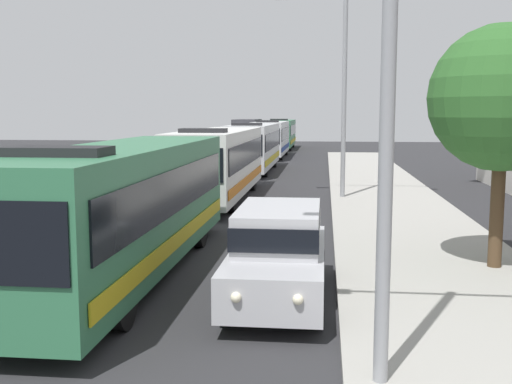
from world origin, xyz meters
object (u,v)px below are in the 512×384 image
at_px(bus_rear, 281,133).
at_px(roadside_tree, 503,99).
at_px(white_suv, 279,250).
at_px(bus_lead, 125,204).
at_px(streetlamp_mid, 345,73).
at_px(bus_fourth_in_line, 271,138).
at_px(bus_middle, 253,146).
at_px(bus_second_in_line, 219,161).
at_px(box_truck_oncoming, 246,134).

xyz_separation_m(bus_rear, roadside_tree, (8.66, -50.23, 2.43)).
bearing_deg(white_suv, bus_lead, 158.11).
bearing_deg(streetlamp_mid, roadside_tree, -74.80).
bearing_deg(bus_fourth_in_line, bus_lead, -90.00).
height_order(bus_middle, white_suv, bus_middle).
relative_size(bus_second_in_line, box_truck_oncoming, 1.45).
distance_m(white_suv, box_truck_oncoming, 49.91).
xyz_separation_m(bus_fourth_in_line, bus_rear, (0.00, 12.56, 0.00)).
distance_m(bus_lead, streetlamp_mid, 14.78).
relative_size(bus_second_in_line, white_suv, 2.32).
xyz_separation_m(white_suv, box_truck_oncoming, (-7.00, 49.42, 0.68)).
relative_size(bus_lead, bus_second_in_line, 0.99).
bearing_deg(bus_second_in_line, bus_rear, 90.00).
bearing_deg(bus_second_in_line, bus_fourth_in_line, 90.00).
bearing_deg(streetlamp_mid, bus_fourth_in_line, 101.89).
xyz_separation_m(bus_lead, bus_rear, (-0.00, 51.43, -0.00)).
xyz_separation_m(bus_fourth_in_line, white_suv, (3.70, -40.35, -0.65)).
bearing_deg(streetlamp_mid, bus_lead, -112.21).
bearing_deg(bus_lead, white_suv, -21.89).
bearing_deg(bus_second_in_line, streetlamp_mid, 3.92).
bearing_deg(bus_fourth_in_line, white_suv, -84.76).
distance_m(bus_fourth_in_line, white_suv, 40.53).
relative_size(bus_lead, bus_fourth_in_line, 1.10).
xyz_separation_m(bus_fourth_in_line, box_truck_oncoming, (-3.30, 9.06, 0.02)).
bearing_deg(bus_rear, bus_lead, -90.00).
distance_m(streetlamp_mid, roadside_tree, 12.53).
bearing_deg(bus_rear, roadside_tree, -80.21).
distance_m(bus_rear, box_truck_oncoming, 4.81).
distance_m(bus_second_in_line, white_suv, 14.82).
xyz_separation_m(bus_lead, white_suv, (3.70, -1.49, -0.66)).
height_order(bus_second_in_line, bus_middle, same).
bearing_deg(roadside_tree, streetlamp_mid, 105.20).
xyz_separation_m(box_truck_oncoming, roadside_tree, (11.97, -46.73, 2.41)).
bearing_deg(box_truck_oncoming, bus_middle, -81.47).
relative_size(bus_middle, streetlamp_mid, 1.28).
height_order(bus_fourth_in_line, box_truck_oncoming, bus_fourth_in_line).
bearing_deg(bus_middle, roadside_tree, -70.69).
relative_size(bus_middle, white_suv, 2.23).
relative_size(bus_lead, white_suv, 2.30).
height_order(white_suv, roadside_tree, roadside_tree).
height_order(box_truck_oncoming, streetlamp_mid, streetlamp_mid).
bearing_deg(white_suv, bus_rear, 94.00).
xyz_separation_m(bus_middle, white_suv, (3.70, -27.41, -0.66)).
distance_m(bus_second_in_line, bus_fourth_in_line, 26.02).
xyz_separation_m(bus_second_in_line, roadside_tree, (8.66, -11.65, 2.43)).
bearing_deg(streetlamp_mid, bus_rear, 98.04).
bearing_deg(bus_middle, bus_rear, 90.00).
xyz_separation_m(bus_second_in_line, box_truck_oncoming, (-3.30, 35.08, 0.02)).
distance_m(bus_second_in_line, bus_rear, 38.58).
height_order(bus_second_in_line, streetlamp_mid, streetlamp_mid).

